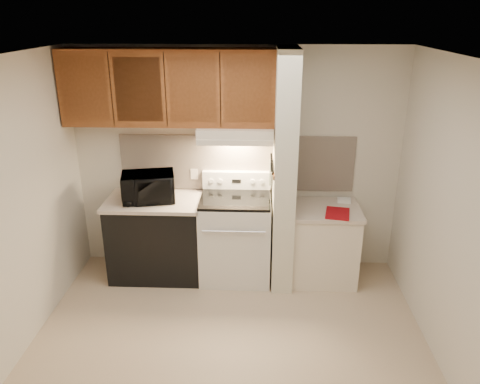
{
  "coord_description": "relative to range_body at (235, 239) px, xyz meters",
  "views": [
    {
      "loc": [
        0.25,
        -3.48,
        2.81
      ],
      "look_at": [
        0.07,
        0.75,
        1.17
      ],
      "focal_mm": 35.0,
      "sensor_mm": 36.0,
      "label": 1
    }
  ],
  "objects": [
    {
      "name": "cooktop",
      "position": [
        0.0,
        0.0,
        0.48
      ],
      "size": [
        0.74,
        0.64,
        0.03
      ],
      "primitive_type": "cube",
      "color": "black",
      "rests_on": "range_body"
    },
    {
      "name": "knife_handle_b",
      "position": [
        0.38,
        -0.12,
        0.91
      ],
      "size": [
        0.02,
        0.02,
        0.1
      ],
      "primitive_type": "cylinder",
      "color": "black",
      "rests_on": "knife_strip"
    },
    {
      "name": "knife_handle_e",
      "position": [
        0.38,
        0.1,
        0.91
      ],
      "size": [
        0.02,
        0.02,
        0.1
      ],
      "primitive_type": "cylinder",
      "color": "black",
      "rests_on": "knife_strip"
    },
    {
      "name": "wall_back",
      "position": [
        0.0,
        0.34,
        0.79
      ],
      "size": [
        3.6,
        2.5,
        0.02
      ],
      "primitive_type": "cube",
      "rotation": [
        1.57,
        0.0,
        0.0
      ],
      "color": "beige",
      "rests_on": "floor"
    },
    {
      "name": "wall_left",
      "position": [
        -1.8,
        -1.16,
        0.79
      ],
      "size": [
        0.02,
        3.0,
        2.5
      ],
      "primitive_type": "cube",
      "color": "beige",
      "rests_on": "floor"
    },
    {
      "name": "right_countertop",
      "position": [
        0.97,
        -0.01,
        0.37
      ],
      "size": [
        0.74,
        0.64,
        0.04
      ],
      "primitive_type": "cube",
      "color": "beige",
      "rests_on": "right_cab_base"
    },
    {
      "name": "oven_handle",
      "position": [
        0.0,
        -0.35,
        0.26
      ],
      "size": [
        0.65,
        0.02,
        0.02
      ],
      "primitive_type": "cylinder",
      "rotation": [
        0.0,
        1.57,
        0.0
      ],
      "color": "silver",
      "rests_on": "range_body"
    },
    {
      "name": "upper_cabinets",
      "position": [
        -0.69,
        0.17,
        1.62
      ],
      "size": [
        2.18,
        0.33,
        0.77
      ],
      "primitive_type": "cube",
      "color": "brown",
      "rests_on": "wall_back"
    },
    {
      "name": "range_body",
      "position": [
        0.0,
        0.0,
        0.0
      ],
      "size": [
        0.76,
        0.65,
        0.92
      ],
      "primitive_type": "cube",
      "color": "silver",
      "rests_on": "floor"
    },
    {
      "name": "backsplash",
      "position": [
        0.0,
        0.33,
        0.78
      ],
      "size": [
        2.6,
        0.02,
        0.63
      ],
      "primitive_type": "cube",
      "color": "beige",
      "rests_on": "wall_back"
    },
    {
      "name": "dishwasher_front",
      "position": [
        -0.88,
        0.01,
        -0.03
      ],
      "size": [
        1.0,
        0.63,
        0.87
      ],
      "primitive_type": "cube",
      "color": "black",
      "rests_on": "floor"
    },
    {
      "name": "range_knob_right_inner",
      "position": [
        0.18,
        0.24,
        0.59
      ],
      "size": [
        0.05,
        0.02,
        0.05
      ],
      "primitive_type": "cylinder",
      "rotation": [
        1.57,
        0.0,
        0.0
      ],
      "color": "silver",
      "rests_on": "range_backguard"
    },
    {
      "name": "knife_handle_c",
      "position": [
        0.38,
        -0.05,
        0.91
      ],
      "size": [
        0.02,
        0.02,
        0.1
      ],
      "primitive_type": "cylinder",
      "color": "black",
      "rests_on": "knife_strip"
    },
    {
      "name": "oven_mitt",
      "position": [
        0.38,
        0.17,
        0.72
      ],
      "size": [
        0.03,
        0.11,
        0.26
      ],
      "primitive_type": "cube",
      "color": "gray",
      "rests_on": "partition_pillar"
    },
    {
      "name": "knife_blade_e",
      "position": [
        0.38,
        0.09,
        0.75
      ],
      "size": [
        0.01,
        0.04,
        0.18
      ],
      "primitive_type": "cube",
      "color": "silver",
      "rests_on": "knife_strip"
    },
    {
      "name": "cab_door_a",
      "position": [
        -1.51,
        0.01,
        1.62
      ],
      "size": [
        0.46,
        0.01,
        0.63
      ],
      "primitive_type": "cube",
      "color": "brown",
      "rests_on": "upper_cabinets"
    },
    {
      "name": "knife_blade_c",
      "position": [
        0.38,
        -0.06,
        0.74
      ],
      "size": [
        0.01,
        0.04,
        0.2
      ],
      "primitive_type": "cube",
      "color": "silver",
      "rests_on": "knife_strip"
    },
    {
      "name": "knife_handle_a",
      "position": [
        0.38,
        -0.21,
        0.91
      ],
      "size": [
        0.02,
        0.02,
        0.1
      ],
      "primitive_type": "cylinder",
      "color": "black",
      "rests_on": "knife_strip"
    },
    {
      "name": "wall_right",
      "position": [
        1.8,
        -1.16,
        0.79
      ],
      "size": [
        0.02,
        3.0,
        2.5
      ],
      "primitive_type": "cube",
      "color": "beige",
      "rests_on": "floor"
    },
    {
      "name": "ceiling",
      "position": [
        0.0,
        -1.16,
        2.04
      ],
      "size": [
        3.6,
        3.6,
        0.0
      ],
      "primitive_type": "plane",
      "rotation": [
        3.14,
        0.0,
        0.0
      ],
      "color": "white",
      "rests_on": "wall_back"
    },
    {
      "name": "knife_blade_d",
      "position": [
        0.38,
        0.02,
        0.76
      ],
      "size": [
        0.01,
        0.04,
        0.16
      ],
      "primitive_type": "cube",
      "color": "silver",
      "rests_on": "knife_strip"
    },
    {
      "name": "range_knob_left_inner",
      "position": [
        -0.18,
        0.24,
        0.59
      ],
      "size": [
        0.05,
        0.02,
        0.05
      ],
      "primitive_type": "cylinder",
      "rotation": [
        1.57,
        0.0,
        0.0
      ],
      "color": "silver",
      "rests_on": "range_backguard"
    },
    {
      "name": "microwave",
      "position": [
        -0.93,
        -0.01,
        0.6
      ],
      "size": [
        0.61,
        0.48,
        0.3
      ],
      "primitive_type": "imported",
      "rotation": [
        0.0,
        0.0,
        0.21
      ],
      "color": "black",
      "rests_on": "left_countertop"
    },
    {
      "name": "outlet",
      "position": [
        -0.48,
        0.32,
        0.64
      ],
      "size": [
        0.08,
        0.01,
        0.12
      ],
      "primitive_type": "cube",
      "color": "beige",
      "rests_on": "backsplash"
    },
    {
      "name": "cab_door_d",
      "position": [
        0.13,
        0.01,
        1.62
      ],
      "size": [
        0.46,
        0.01,
        0.63
      ],
      "primitive_type": "cube",
      "color": "brown",
      "rests_on": "upper_cabinets"
    },
    {
      "name": "range_backguard",
      "position": [
        0.0,
        0.28,
        0.59
      ],
      "size": [
        0.76,
        0.08,
        0.2
      ],
      "primitive_type": "cube",
      "color": "silver",
      "rests_on": "range_body"
    },
    {
      "name": "knife_handle_d",
      "position": [
        0.38,
        0.01,
        0.91
      ],
      "size": [
        0.02,
        0.02,
        0.1
      ],
      "primitive_type": "cylinder",
      "color": "black",
      "rests_on": "knife_strip"
    },
    {
      "name": "range_knob_left_outer",
      "position": [
        -0.28,
        0.24,
        0.59
      ],
      "size": [
        0.05,
        0.02,
        0.05
      ],
      "primitive_type": "cylinder",
      "rotation": [
        1.57,
        0.0,
        0.0
      ],
      "color": "silver",
      "rests_on": "range_backguard"
    },
    {
      "name": "cab_gap_c",
      "position": [
        -0.14,
        0.01,
        1.62
      ],
      "size": [
        0.01,
        0.01,
        0.73
      ],
      "primitive_type": "cube",
      "color": "black",
      "rests_on": "upper_cabinets"
    },
    {
      "name": "cab_door_b",
      "position": [
        -0.96,
        0.01,
        1.62
      ],
      "size": [
        0.46,
        0.01,
        0.63
      ],
      "primitive_type": "cube",
      "color": "brown",
      "rests_on": "upper_cabinets"
    },
    {
      "name": "spoon_rest",
      "position": [
        -0.9,
        0.02,
        0.46
      ],
      "size": [
        0.25,
        0.14,
        0.02
      ],
      "primitive_type": "cube",
      "rotation": [
        0.0,
        0.0,
        -0.27
      ],
      "color": "black",
      "rests_on": "left_countertop"
    },
    {
      "name": "cab_door_c",
      "position": [
        -0.42,
        0.01,
        1.62
      ],
      "size": [
        0.46,
        0.01,
        0.63
      ],
      "primitive_type": "cube",
      "color": "brown",
      "rests_on": "upper_cabinets"
    },
    {
      "name": "cab_gap_a",
      "position": [
        -1.23,
        0.01,
        1.62
      ],
      "size": [
        0.01,
        0.01,
        0.73
      ],
      "primitive_type": "cube",
      "color": "black",
      "rests_on": "upper_cabinets"
    },
    {
      "name": "knife_blade_a",
      "position": [
        0.38,
        -0.22,
        0.76
      ],
      "size": [
        0.01,
        0.03,
        0.16
      ],
      "primitive_type": "cube",
      "color": "silver",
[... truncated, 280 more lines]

